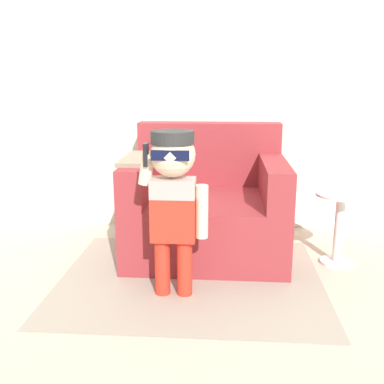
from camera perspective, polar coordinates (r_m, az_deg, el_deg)
ground_plane at (r=3.40m, az=-2.30°, el=-8.15°), size 10.00×10.00×0.00m
wall_back at (r=3.91m, az=-1.18°, el=14.28°), size 10.00×0.05×2.60m
armchair at (r=3.42m, az=1.88°, el=-1.96°), size 1.17×1.02×0.95m
person_child at (r=2.61m, az=-2.37°, el=0.45°), size 0.41×0.31×1.01m
side_table at (r=3.33m, az=18.21°, el=-3.61°), size 0.35×0.35×0.52m
rug at (r=3.04m, az=-0.18°, el=-10.85°), size 1.72×1.45×0.01m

